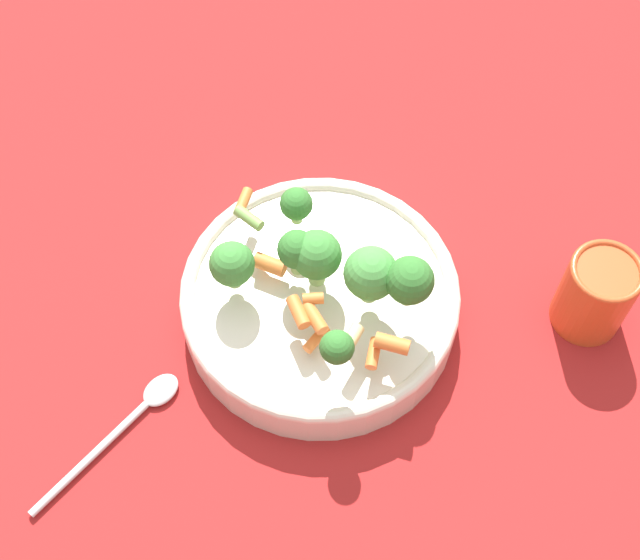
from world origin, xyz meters
The scene contains 5 objects.
ground_plane centered at (0.00, 0.00, 0.00)m, with size 3.00×3.00×0.00m, color maroon.
bowl centered at (0.00, 0.00, 0.03)m, with size 0.26×0.26×0.05m.
pasta_salad centered at (0.01, -0.01, 0.09)m, with size 0.18×0.21×0.08m.
cup centered at (0.24, -0.08, 0.04)m, with size 0.07×0.07×0.09m.
spoon centered at (-0.19, -0.05, 0.01)m, with size 0.15×0.10×0.01m.
Camera 1 is at (-0.12, -0.39, 0.75)m, focal length 50.00 mm.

